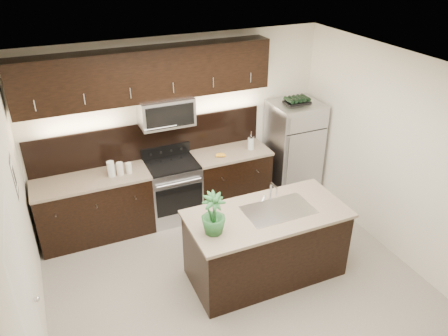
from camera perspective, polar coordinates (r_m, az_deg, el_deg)
name	(u,v)px	position (r m, az deg, el deg)	size (l,w,h in m)	color
ground	(234,280)	(5.76, 1.35, -14.48)	(4.50, 4.50, 0.00)	gray
room_walls	(228,167)	(4.70, 0.54, 0.19)	(4.52, 4.02, 2.71)	beige
counter_run	(160,193)	(6.63, -8.35, -3.25)	(3.51, 0.65, 0.94)	black
upper_fixtures	(150,82)	(6.08, -9.60, 11.01)	(3.49, 0.40, 1.66)	black
island	(266,244)	(5.59, 5.48, -9.80)	(1.96, 0.96, 0.94)	black
sink_faucet	(278,208)	(5.38, 7.08, -5.26)	(0.84, 0.50, 0.28)	silver
refrigerator	(293,149)	(7.24, 8.99, 2.45)	(0.77, 0.69, 1.59)	#B2B2B7
wine_rack	(297,100)	(6.92, 9.51, 8.71)	(0.39, 0.24, 0.10)	black
plant	(213,214)	(4.83, -1.41, -6.02)	(0.28, 0.28, 0.50)	#235929
canisters	(118,169)	(6.21, -13.71, -0.09)	(0.33, 0.10, 0.22)	silver
french_press	(251,143)	(6.78, 3.54, 3.32)	(0.10, 0.10, 0.29)	silver
bananas	(218,155)	(6.58, -0.84, 1.72)	(0.16, 0.13, 0.05)	gold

